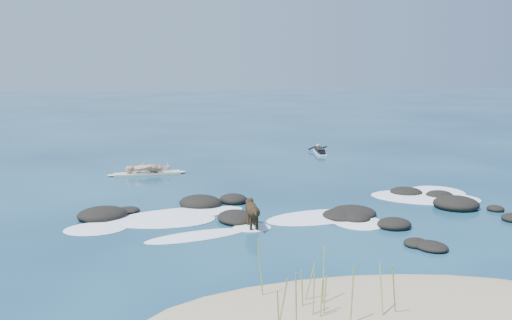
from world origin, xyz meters
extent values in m
plane|color=#0A2642|center=(0.00, 0.00, 0.00)|extent=(160.00, 160.00, 0.00)
cylinder|color=#8A9749|center=(-1.12, -8.23, 0.54)|extent=(0.08, 0.06, 0.85)
cylinder|color=#8A9749|center=(-2.01, -8.59, 0.52)|extent=(0.09, 0.10, 0.80)
cylinder|color=#8A9749|center=(-1.99, -8.79, 0.65)|extent=(0.23, 0.10, 1.05)
cylinder|color=#8A9749|center=(-1.21, -8.33, 0.53)|extent=(0.07, 0.04, 0.82)
cylinder|color=#8A9749|center=(-2.07, -7.16, 0.73)|extent=(0.13, 0.06, 1.21)
cylinder|color=#8A9749|center=(-1.43, -7.86, 0.53)|extent=(0.08, 0.05, 0.83)
cylinder|color=#8A9749|center=(0.04, -8.46, 0.68)|extent=(0.22, 0.24, 1.09)
cylinder|color=#8A9749|center=(-0.78, -8.65, 0.69)|extent=(0.09, 0.11, 1.13)
cylinder|color=#8A9749|center=(-1.01, -7.74, 0.71)|extent=(0.11, 0.24, 1.17)
cylinder|color=#8A9749|center=(-1.72, -8.65, 0.67)|extent=(0.06, 0.08, 1.11)
cylinder|color=#8A9749|center=(-1.32, -8.21, 0.56)|extent=(0.08, 0.13, 0.88)
cylinder|color=#8A9749|center=(-0.16, -8.38, 0.66)|extent=(0.05, 0.28, 1.06)
cylinder|color=#8A9749|center=(-1.23, -7.58, 0.55)|extent=(0.23, 0.05, 0.83)
ellipsoid|color=black|center=(1.76, -1.10, 0.09)|extent=(1.77, 1.79, 0.35)
ellipsoid|color=black|center=(6.34, -1.24, 0.06)|extent=(0.59, 0.62, 0.23)
ellipsoid|color=black|center=(-1.66, 1.04, 0.10)|extent=(1.17, 1.12, 0.39)
ellipsoid|color=black|center=(2.49, -2.51, 0.09)|extent=(1.17, 1.12, 0.35)
ellipsoid|color=black|center=(5.31, -0.70, 0.12)|extent=(1.85, 1.83, 0.48)
ellipsoid|color=black|center=(-5.73, -0.30, 0.11)|extent=(1.77, 1.62, 0.45)
ellipsoid|color=black|center=(5.46, 0.74, 0.07)|extent=(0.95, 0.87, 0.30)
ellipsoid|color=black|center=(-1.81, -1.13, 0.09)|extent=(1.25, 1.54, 0.34)
ellipsoid|color=black|center=(2.41, -4.15, 0.06)|extent=(0.88, 0.90, 0.24)
ellipsoid|color=black|center=(1.38, -1.34, 0.08)|extent=(1.49, 1.51, 0.32)
ellipsoid|color=black|center=(4.51, 1.35, 0.08)|extent=(1.47, 1.46, 0.31)
ellipsoid|color=black|center=(-2.76, 0.70, 0.12)|extent=(1.79, 1.71, 0.48)
ellipsoid|color=black|center=(2.67, -4.45, 0.06)|extent=(1.02, 1.11, 0.24)
ellipsoid|color=black|center=(1.63, -1.63, 0.08)|extent=(0.93, 1.06, 0.33)
ellipsoid|color=black|center=(-5.04, 0.34, 0.05)|extent=(0.94, 0.90, 0.20)
ellipsoid|color=white|center=(5.72, 1.46, 0.01)|extent=(2.43, 2.49, 0.12)
ellipsoid|color=white|center=(1.65, -1.85, 0.01)|extent=(1.68, 1.96, 0.12)
ellipsoid|color=white|center=(-5.79, -1.42, 0.01)|extent=(1.92, 1.57, 0.12)
ellipsoid|color=white|center=(-3.63, -0.82, 0.01)|extent=(2.59, 1.86, 0.12)
ellipsoid|color=white|center=(4.93, 0.72, 0.01)|extent=(4.25, 3.45, 0.12)
ellipsoid|color=white|center=(-3.32, -0.11, 0.01)|extent=(4.00, 2.00, 0.12)
ellipsoid|color=white|center=(-3.05, -2.53, 0.01)|extent=(3.02, 1.69, 0.12)
ellipsoid|color=white|center=(0.62, -1.20, 0.01)|extent=(3.57, 2.31, 0.12)
ellipsoid|color=white|center=(-4.58, -0.91, 0.01)|extent=(3.18, 2.21, 0.12)
ellipsoid|color=white|center=(-1.47, -1.98, 0.01)|extent=(1.10, 0.90, 0.12)
cube|color=beige|center=(-4.63, 6.32, 0.05)|extent=(2.74, 0.84, 0.09)
ellipsoid|color=beige|center=(-3.29, 6.46, 0.05)|extent=(0.57, 0.36, 0.10)
ellipsoid|color=beige|center=(-5.97, 6.17, 0.05)|extent=(0.57, 0.36, 0.10)
imported|color=tan|center=(-4.63, 6.32, 0.97)|extent=(0.48, 0.68, 1.75)
cube|color=white|center=(3.88, 10.67, 0.05)|extent=(0.68, 2.04, 0.07)
ellipsoid|color=white|center=(3.99, 11.66, 0.05)|extent=(0.29, 0.46, 0.07)
cube|color=black|center=(3.88, 10.67, 0.18)|extent=(0.50, 1.26, 0.20)
sphere|color=tan|center=(3.96, 11.37, 0.29)|extent=(0.23, 0.23, 0.21)
cylinder|color=black|center=(3.72, 11.54, 0.17)|extent=(0.50, 0.22, 0.23)
cylinder|color=black|center=(4.23, 11.48, 0.17)|extent=(0.48, 0.32, 0.23)
cube|color=black|center=(3.80, 9.99, 0.15)|extent=(0.37, 0.53, 0.13)
cylinder|color=black|center=(-1.47, -2.08, 0.55)|extent=(0.33, 0.66, 0.31)
sphere|color=black|center=(-1.48, -1.79, 0.55)|extent=(0.34, 0.34, 0.33)
sphere|color=black|center=(-1.47, -2.37, 0.55)|extent=(0.31, 0.31, 0.30)
sphere|color=black|center=(-1.49, -1.60, 0.66)|extent=(0.24, 0.24, 0.23)
cone|color=black|center=(-1.49, -1.47, 0.64)|extent=(0.13, 0.15, 0.12)
cone|color=black|center=(-1.55, -1.62, 0.75)|extent=(0.11, 0.08, 0.11)
cone|color=black|center=(-1.43, -1.61, 0.75)|extent=(0.11, 0.08, 0.11)
cylinder|color=black|center=(-1.57, -1.86, 0.21)|extent=(0.08, 0.08, 0.42)
cylinder|color=black|center=(-1.40, -1.86, 0.21)|extent=(0.08, 0.08, 0.42)
cylinder|color=black|center=(-1.55, -2.31, 0.21)|extent=(0.08, 0.08, 0.42)
cylinder|color=black|center=(-1.38, -2.30, 0.21)|extent=(0.08, 0.08, 0.42)
cylinder|color=black|center=(-1.46, -2.52, 0.60)|extent=(0.07, 0.31, 0.18)
camera|label=1|loc=(-3.70, -17.21, 4.56)|focal=40.00mm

